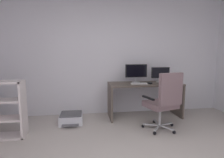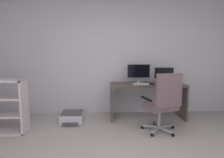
{
  "view_description": "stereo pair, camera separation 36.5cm",
  "coord_description": "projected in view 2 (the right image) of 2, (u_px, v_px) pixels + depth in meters",
  "views": [
    {
      "loc": [
        -0.58,
        -1.84,
        1.38
      ],
      "look_at": [
        -0.06,
        1.75,
        0.9
      ],
      "focal_mm": 29.9,
      "sensor_mm": 36.0,
      "label": 1
    },
    {
      "loc": [
        -0.22,
        -1.87,
        1.38
      ],
      "look_at": [
        -0.06,
        1.75,
        0.9
      ],
      "focal_mm": 29.9,
      "sensor_mm": 36.0,
      "label": 2
    }
  ],
  "objects": [
    {
      "name": "monitor_main",
      "position": [
        139.0,
        72.0,
        4.07
      ],
      "size": [
        0.49,
        0.18,
        0.41
      ],
      "color": "#B2B5B7",
      "rests_on": "desk"
    },
    {
      "name": "wall_back",
      "position": [
        113.0,
        56.0,
        4.34
      ],
      "size": [
        5.42,
        0.1,
        2.67
      ],
      "primitive_type": "cube",
      "color": "silver",
      "rests_on": "ground"
    },
    {
      "name": "printer",
      "position": [
        72.0,
        117.0,
        3.85
      ],
      "size": [
        0.45,
        0.52,
        0.21
      ],
      "color": "silver",
      "rests_on": "ground"
    },
    {
      "name": "keyboard",
      "position": [
        140.0,
        84.0,
        3.88
      ],
      "size": [
        0.35,
        0.15,
        0.02
      ],
      "primitive_type": "cube",
      "rotation": [
        0.0,
        0.0,
        -0.06
      ],
      "color": "silver",
      "rests_on": "desk"
    },
    {
      "name": "office_chair",
      "position": [
        163.0,
        101.0,
        3.22
      ],
      "size": [
        0.65,
        0.68,
        1.07
      ],
      "color": "#B7BABC",
      "rests_on": "ground"
    },
    {
      "name": "desk",
      "position": [
        147.0,
        93.0,
        4.03
      ],
      "size": [
        1.57,
        0.63,
        0.76
      ],
      "color": "#51463D",
      "rests_on": "ground"
    },
    {
      "name": "monitor_secondary",
      "position": [
        164.0,
        74.0,
        4.1
      ],
      "size": [
        0.41,
        0.18,
        0.34
      ],
      "color": "#B2B5B7",
      "rests_on": "desk"
    },
    {
      "name": "computer_mouse",
      "position": [
        152.0,
        84.0,
        3.88
      ],
      "size": [
        0.08,
        0.11,
        0.03
      ],
      "primitive_type": "cube",
      "rotation": [
        0.0,
        0.0,
        0.27
      ],
      "color": "black",
      "rests_on": "desk"
    }
  ]
}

